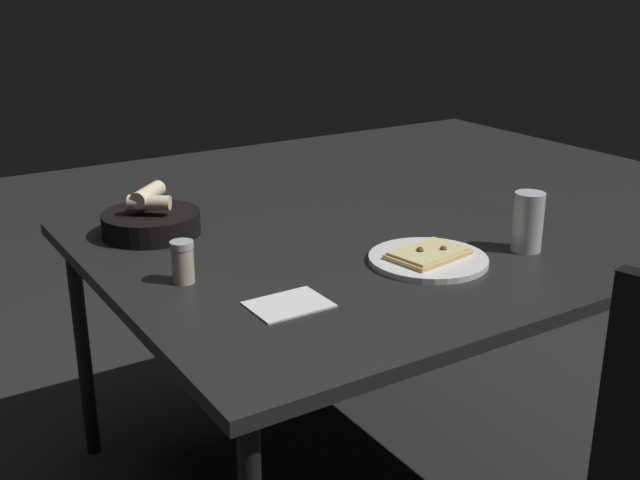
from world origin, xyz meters
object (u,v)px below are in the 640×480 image
dining_table (338,263)px  pepper_shaker (183,264)px  beer_glass (528,224)px  pizza_plate (428,258)px  bread_basket (150,221)px

dining_table → pepper_shaker: bearing=2.7°
dining_table → beer_glass: 0.47m
pizza_plate → bread_basket: 0.72m
pizza_plate → beer_glass: (-0.25, 0.06, 0.06)m
bread_basket → beer_glass: beer_glass is taller
dining_table → pizza_plate: bearing=117.3°
dining_table → bread_basket: size_ratio=4.65×
dining_table → pepper_shaker: (0.42, 0.02, 0.09)m
pizza_plate → bread_basket: size_ratio=1.11×
pizza_plate → pepper_shaker: (0.53, -0.19, 0.03)m
beer_glass → dining_table: bearing=-37.1°
pepper_shaker → beer_glass: bearing=162.0°
pizza_plate → beer_glass: size_ratio=1.93×
dining_table → pizza_plate: pizza_plate is taller
pepper_shaker → pizza_plate: bearing=160.0°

